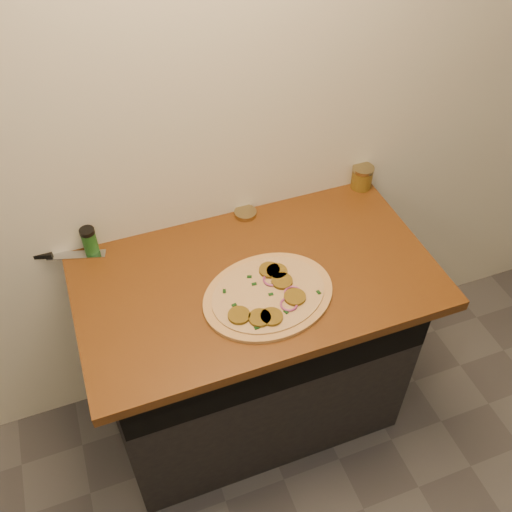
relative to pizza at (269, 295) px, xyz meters
name	(u,v)px	position (x,y,z in m)	size (l,w,h in m)	color
cabinet	(253,350)	(0.00, 0.14, -0.48)	(1.10, 0.60, 0.86)	black
countertop	(256,278)	(0.00, 0.11, -0.03)	(1.20, 0.70, 0.04)	brown
pizza	(269,295)	(0.00, 0.00, 0.00)	(0.50, 0.50, 0.03)	tan
chefs_knife	(55,255)	(-0.62, 0.43, -0.01)	(0.29, 0.11, 0.02)	#B7BAC1
mason_jar_lid	(245,213)	(0.06, 0.41, 0.00)	(0.08, 0.08, 0.02)	#968457
salsa_jar	(362,177)	(0.55, 0.41, 0.04)	(0.08, 0.08, 0.09)	#9C280F
spice_shaker	(89,241)	(-0.50, 0.41, 0.04)	(0.05, 0.05, 0.10)	#1B571D
flour_spill	(305,287)	(0.13, 0.00, -0.01)	(0.17, 0.17, 0.00)	silver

